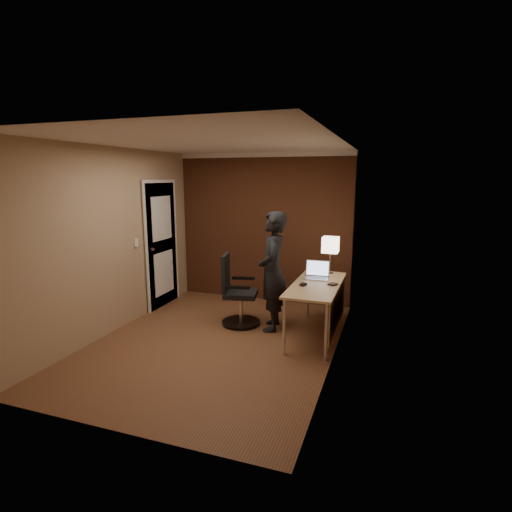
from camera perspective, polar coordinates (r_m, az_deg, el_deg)
name	(u,v)px	position (r m, az deg, el deg)	size (l,w,h in m)	color
room	(240,223)	(6.48, -2.36, 4.72)	(4.00, 4.00, 4.00)	brown
desk	(322,293)	(5.32, 9.40, -5.30)	(0.60, 1.50, 0.73)	tan
desk_lamp	(330,245)	(5.76, 10.59, 1.51)	(0.22, 0.22, 0.54)	silver
laptop	(317,273)	(5.58, 8.69, -2.45)	(0.34, 0.27, 0.23)	silver
mouse	(303,285)	(5.16, 6.73, -4.07)	(0.06, 0.10, 0.03)	black
wallet	(333,284)	(5.25, 10.89, -3.98)	(0.09, 0.11, 0.02)	black
office_chair	(236,295)	(5.74, -2.81, -5.53)	(0.55, 0.62, 1.01)	black
person	(273,271)	(5.49, 2.38, -2.21)	(0.60, 0.40, 1.65)	black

